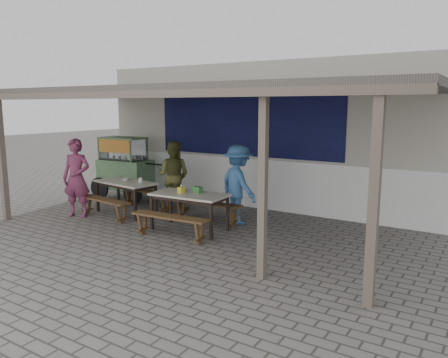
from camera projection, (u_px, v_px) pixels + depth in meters
The scene contains 17 objects.
ground at pixel (175, 236), 8.35m from camera, with size 60.00×60.00×0.00m, color #66615C.
back_wall at pixel (263, 136), 11.03m from camera, with size 9.00×1.28×3.50m.
warung_roof at pixel (201, 93), 8.63m from camera, with size 9.00×4.21×2.81m.
table_left at pixel (126, 185), 10.02m from camera, with size 1.57×0.89×0.75m.
bench_left_street at pixel (103, 204), 9.60m from camera, with size 1.62×0.47×0.45m.
bench_left_wall at pixel (147, 195), 10.56m from camera, with size 1.62×0.47×0.45m.
table_right at pixel (189, 197), 8.64m from camera, with size 1.55×0.86×0.75m.
bench_right_street at pixel (170, 221), 8.13m from camera, with size 1.62×0.38×0.45m.
bench_right_wall at pixel (207, 207), 9.27m from camera, with size 1.62×0.38×0.45m.
vendor_cart at pixel (124, 166), 11.57m from camera, with size 2.06×0.88×1.65m.
patron_street_side at pixel (77, 178), 9.71m from camera, with size 0.64×0.42×1.76m, color #732D4C.
patron_wall_side at pixel (174, 175), 10.38m from camera, with size 0.81×0.63×1.66m, color brown.
patron_right_table at pixel (238, 184), 9.19m from camera, with size 1.08×0.62×1.67m, color #3868A0.
tissue_box at pixel (181, 190), 8.72m from camera, with size 0.11×0.11×0.11m, color gold.
donation_box at pixel (198, 190), 8.72m from camera, with size 0.18×0.12×0.12m, color #306E33.
condiment_jar at pixel (141, 180), 9.91m from camera, with size 0.09×0.09×0.10m, color silver.
condiment_bowl at pixel (126, 179), 10.22m from camera, with size 0.17×0.17×0.04m, color white.
Camera 1 is at (5.14, -6.26, 2.47)m, focal length 35.00 mm.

